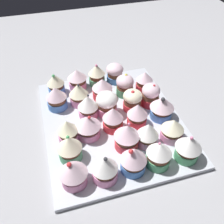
% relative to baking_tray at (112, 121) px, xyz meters
% --- Properties ---
extents(ground_plane, '(1.80, 1.80, 0.03)m').
position_rel_baking_tray_xyz_m(ground_plane, '(0.00, 0.00, -0.02)').
color(ground_plane, '#9E9EA3').
extents(baking_tray, '(0.45, 0.38, 0.01)m').
position_rel_baking_tray_xyz_m(baking_tray, '(0.00, 0.00, 0.00)').
color(baking_tray, silver).
rests_on(baking_tray, ground_plane).
extents(cupcake_0, '(0.05, 0.05, 0.07)m').
position_rel_baking_tray_xyz_m(cupcake_0, '(-0.17, -0.14, 0.04)').
color(cupcake_0, '#477AC6').
rests_on(cupcake_0, baking_tray).
extents(cupcake_1, '(0.06, 0.06, 0.07)m').
position_rel_baking_tray_xyz_m(cupcake_1, '(-0.10, -0.14, 0.04)').
color(cupcake_1, '#477AC6').
rests_on(cupcake_1, baking_tray).
extents(cupcake_2, '(0.05, 0.05, 0.07)m').
position_rel_baking_tray_xyz_m(cupcake_2, '(0.04, -0.13, 0.04)').
color(cupcake_2, pink).
rests_on(cupcake_2, baking_tray).
extents(cupcake_3, '(0.06, 0.06, 0.07)m').
position_rel_baking_tray_xyz_m(cupcake_3, '(0.10, -0.14, 0.04)').
color(cupcake_3, '#4C9E6B').
rests_on(cupcake_3, baking_tray).
extents(cupcake_4, '(0.06, 0.06, 0.07)m').
position_rel_baking_tray_xyz_m(cupcake_4, '(0.17, -0.14, 0.04)').
color(cupcake_4, pink).
rests_on(cupcake_4, baking_tray).
extents(cupcake_5, '(0.06, 0.06, 0.07)m').
position_rel_baking_tray_xyz_m(cupcake_5, '(-0.18, -0.07, 0.04)').
color(cupcake_5, pink).
rests_on(cupcake_5, baking_tray).
extents(cupcake_6, '(0.06, 0.06, 0.07)m').
position_rel_baking_tray_xyz_m(cupcake_6, '(-0.10, -0.08, 0.04)').
color(cupcake_6, pink).
rests_on(cupcake_6, baking_tray).
extents(cupcake_7, '(0.06, 0.06, 0.07)m').
position_rel_baking_tray_xyz_m(cupcake_7, '(-0.04, -0.06, 0.04)').
color(cupcake_7, pink).
rests_on(cupcake_7, baking_tray).
extents(cupcake_8, '(0.07, 0.07, 0.07)m').
position_rel_baking_tray_xyz_m(cupcake_8, '(0.04, -0.08, 0.04)').
color(cupcake_8, pink).
rests_on(cupcake_8, baking_tray).
extents(cupcake_9, '(0.06, 0.06, 0.08)m').
position_rel_baking_tray_xyz_m(cupcake_9, '(0.18, -0.07, 0.04)').
color(cupcake_9, pink).
rests_on(cupcake_9, baking_tray).
extents(cupcake_10, '(0.05, 0.05, 0.08)m').
position_rel_baking_tray_xyz_m(cupcake_10, '(-0.18, 0.00, 0.04)').
color(cupcake_10, '#4C9E6B').
rests_on(cupcake_10, baking_tray).
extents(cupcake_11, '(0.06, 0.06, 0.07)m').
position_rel_baking_tray_xyz_m(cupcake_11, '(-0.11, -0.00, 0.04)').
color(cupcake_11, '#D1333D').
rests_on(cupcake_11, baking_tray).
extents(cupcake_12, '(0.06, 0.06, 0.07)m').
position_rel_baking_tray_xyz_m(cupcake_12, '(-0.03, -0.01, 0.04)').
color(cupcake_12, pink).
rests_on(cupcake_12, baking_tray).
extents(cupcake_13, '(0.06, 0.06, 0.07)m').
position_rel_baking_tray_xyz_m(cupcake_13, '(0.03, -0.01, 0.04)').
color(cupcake_13, '#D1333D').
rests_on(cupcake_13, baking_tray).
extents(cupcake_14, '(0.07, 0.07, 0.08)m').
position_rel_baking_tray_xyz_m(cupcake_14, '(0.10, 0.01, 0.05)').
color(cupcake_14, '#D1333D').
rests_on(cupcake_14, baking_tray).
extents(cupcake_15, '(0.06, 0.06, 0.08)m').
position_rel_baking_tray_xyz_m(cupcake_15, '(0.18, -0.00, 0.05)').
color(cupcake_15, '#477AC6').
rests_on(cupcake_15, baking_tray).
extents(cupcake_16, '(0.06, 0.06, 0.07)m').
position_rel_baking_tray_xyz_m(cupcake_16, '(-0.18, 0.06, 0.04)').
color(cupcake_16, '#477AC6').
rests_on(cupcake_16, baking_tray).
extents(cupcake_17, '(0.06, 0.06, 0.07)m').
position_rel_baking_tray_xyz_m(cupcake_17, '(-0.10, 0.07, 0.04)').
color(cupcake_17, '#4C9E6B').
rests_on(cupcake_17, baking_tray).
extents(cupcake_18, '(0.06, 0.06, 0.07)m').
position_rel_baking_tray_xyz_m(cupcake_18, '(-0.03, 0.07, 0.04)').
color(cupcake_18, '#D1333D').
rests_on(cupcake_18, baking_tray).
extents(cupcake_19, '(0.06, 0.06, 0.07)m').
position_rel_baking_tray_xyz_m(cupcake_19, '(0.04, 0.06, 0.04)').
color(cupcake_19, '#D1333D').
rests_on(cupcake_19, baking_tray).
extents(cupcake_20, '(0.06, 0.06, 0.07)m').
position_rel_baking_tray_xyz_m(cupcake_20, '(0.11, 0.06, 0.04)').
color(cupcake_20, pink).
rests_on(cupcake_20, baking_tray).
extents(cupcake_21, '(0.06, 0.06, 0.07)m').
position_rel_baking_tray_xyz_m(cupcake_21, '(0.18, 0.06, 0.04)').
color(cupcake_21, '#4C9E6B').
rests_on(cupcake_21, baking_tray).
extents(cupcake_22, '(0.05, 0.05, 0.07)m').
position_rel_baking_tray_xyz_m(cupcake_22, '(-0.10, 0.14, 0.04)').
color(cupcake_22, '#D1333D').
rests_on(cupcake_22, baking_tray).
extents(cupcake_23, '(0.05, 0.05, 0.08)m').
position_rel_baking_tray_xyz_m(cupcake_23, '(-0.03, 0.13, 0.04)').
color(cupcake_23, '#D1333D').
rests_on(cupcake_23, baking_tray).
extents(cupcake_24, '(0.07, 0.07, 0.08)m').
position_rel_baking_tray_xyz_m(cupcake_24, '(0.03, 0.14, 0.04)').
color(cupcake_24, '#477AC6').
rests_on(cupcake_24, baking_tray).
extents(cupcake_25, '(0.06, 0.06, 0.07)m').
position_rel_baking_tray_xyz_m(cupcake_25, '(0.11, 0.13, 0.04)').
color(cupcake_25, pink).
rests_on(cupcake_25, baking_tray).
extents(cupcake_26, '(0.06, 0.06, 0.08)m').
position_rel_baking_tray_xyz_m(cupcake_26, '(0.18, 0.14, 0.05)').
color(cupcake_26, '#4C9E6B').
rests_on(cupcake_26, baking_tray).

